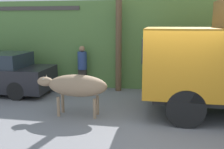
{
  "coord_description": "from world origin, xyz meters",
  "views": [
    {
      "loc": [
        -0.4,
        -6.86,
        2.71
      ],
      "look_at": [
        -1.74,
        0.57,
        1.19
      ],
      "focal_mm": 42.0,
      "sensor_mm": 36.0,
      "label": 1
    }
  ],
  "objects": [
    {
      "name": "building_backdrop",
      "position": [
        -6.26,
        4.86,
        1.68
      ],
      "size": [
        5.3,
        2.7,
        3.33
      ],
      "color": "#8CC69E",
      "rests_on": "ground_plane"
    },
    {
      "name": "hillside_embankment",
      "position": [
        0.0,
        6.38,
        1.78
      ],
      "size": [
        32.0,
        5.64,
        3.55
      ],
      "color": "#608C47",
      "rests_on": "ground_plane"
    },
    {
      "name": "ground_plane",
      "position": [
        0.0,
        0.0,
        0.0
      ],
      "size": [
        60.0,
        60.0,
        0.0
      ],
      "primitive_type": "plane",
      "color": "gray"
    },
    {
      "name": "pedestrian_on_hill",
      "position": [
        -3.44,
        3.22,
        0.97
      ],
      "size": [
        0.37,
        0.37,
        1.77
      ],
      "rotation": [
        0.0,
        0.0,
        3.14
      ],
      "color": "#38332D",
      "rests_on": "ground_plane"
    },
    {
      "name": "brown_cow",
      "position": [
        -2.73,
        0.18,
        0.89
      ],
      "size": [
        2.11,
        0.64,
        1.22
      ],
      "rotation": [
        0.0,
        0.0,
        -0.1
      ],
      "color": "#9E7F60",
      "rests_on": "ground_plane"
    }
  ]
}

